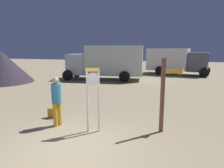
{
  "coord_description": "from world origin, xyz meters",
  "views": [
    {
      "loc": [
        2.41,
        -4.47,
        2.78
      ],
      "look_at": [
        0.03,
        4.04,
        1.2
      ],
      "focal_mm": 32.18,
      "sensor_mm": 36.0,
      "label": 1
    }
  ],
  "objects_px": {
    "person_near_clock": "(57,99)",
    "box_truck_far": "(176,60)",
    "standing_clock": "(93,93)",
    "arrow_sign": "(170,85)",
    "dome_tent": "(1,67)",
    "box_truck_near": "(108,61)",
    "backpack": "(52,113)"
  },
  "relations": [
    {
      "from": "person_near_clock",
      "to": "box_truck_far",
      "type": "bearing_deg",
      "value": 74.51
    },
    {
      "from": "arrow_sign",
      "to": "box_truck_near",
      "type": "distance_m",
      "value": 11.68
    },
    {
      "from": "standing_clock",
      "to": "person_near_clock",
      "type": "xyz_separation_m",
      "value": [
        -1.44,
        0.13,
        -0.33
      ]
    },
    {
      "from": "standing_clock",
      "to": "backpack",
      "type": "xyz_separation_m",
      "value": [
        -2.1,
        0.82,
        -1.13
      ]
    },
    {
      "from": "standing_clock",
      "to": "backpack",
      "type": "relative_size",
      "value": 5.34
    },
    {
      "from": "arrow_sign",
      "to": "person_near_clock",
      "type": "xyz_separation_m",
      "value": [
        -3.86,
        -0.65,
        -0.59
      ]
    },
    {
      "from": "backpack",
      "to": "box_truck_near",
      "type": "relative_size",
      "value": 0.06
    },
    {
      "from": "arrow_sign",
      "to": "box_truck_far",
      "type": "bearing_deg",
      "value": 87.55
    },
    {
      "from": "arrow_sign",
      "to": "dome_tent",
      "type": "height_order",
      "value": "dome_tent"
    },
    {
      "from": "backpack",
      "to": "box_truck_far",
      "type": "xyz_separation_m",
      "value": [
        5.2,
        15.68,
        1.32
      ]
    },
    {
      "from": "backpack",
      "to": "box_truck_near",
      "type": "distance_m",
      "value": 10.48
    },
    {
      "from": "standing_clock",
      "to": "box_truck_far",
      "type": "relative_size",
      "value": 0.32
    },
    {
      "from": "box_truck_near",
      "to": "box_truck_far",
      "type": "distance_m",
      "value": 8.01
    },
    {
      "from": "standing_clock",
      "to": "dome_tent",
      "type": "xyz_separation_m",
      "value": [
        -10.81,
        7.33,
        -0.03
      ]
    },
    {
      "from": "dome_tent",
      "to": "backpack",
      "type": "bearing_deg",
      "value": -36.78
    },
    {
      "from": "person_near_clock",
      "to": "box_truck_far",
      "type": "xyz_separation_m",
      "value": [
        4.54,
        16.37,
        0.52
      ]
    },
    {
      "from": "arrow_sign",
      "to": "standing_clock",
      "type": "bearing_deg",
      "value": -162.15
    },
    {
      "from": "arrow_sign",
      "to": "backpack",
      "type": "relative_size",
      "value": 6.16
    },
    {
      "from": "standing_clock",
      "to": "dome_tent",
      "type": "distance_m",
      "value": 13.06
    },
    {
      "from": "standing_clock",
      "to": "box_truck_far",
      "type": "xyz_separation_m",
      "value": [
        3.1,
        16.5,
        0.19
      ]
    },
    {
      "from": "box_truck_near",
      "to": "person_near_clock",
      "type": "bearing_deg",
      "value": -82.53
    },
    {
      "from": "person_near_clock",
      "to": "backpack",
      "type": "distance_m",
      "value": 1.25
    },
    {
      "from": "standing_clock",
      "to": "arrow_sign",
      "type": "xyz_separation_m",
      "value": [
        2.42,
        0.78,
        0.26
      ]
    },
    {
      "from": "standing_clock",
      "to": "arrow_sign",
      "type": "relative_size",
      "value": 0.87
    },
    {
      "from": "backpack",
      "to": "box_truck_near",
      "type": "xyz_separation_m",
      "value": [
        -0.79,
        10.36,
        1.44
      ]
    },
    {
      "from": "arrow_sign",
      "to": "box_truck_far",
      "type": "height_order",
      "value": "box_truck_far"
    },
    {
      "from": "arrow_sign",
      "to": "box_truck_near",
      "type": "height_order",
      "value": "box_truck_near"
    },
    {
      "from": "dome_tent",
      "to": "person_near_clock",
      "type": "bearing_deg",
      "value": -37.54
    },
    {
      "from": "box_truck_far",
      "to": "person_near_clock",
      "type": "bearing_deg",
      "value": -105.49
    },
    {
      "from": "standing_clock",
      "to": "arrow_sign",
      "type": "distance_m",
      "value": 2.56
    },
    {
      "from": "box_truck_near",
      "to": "dome_tent",
      "type": "xyz_separation_m",
      "value": [
        -7.92,
        -3.85,
        -0.33
      ]
    },
    {
      "from": "box_truck_far",
      "to": "dome_tent",
      "type": "bearing_deg",
      "value": -146.59
    }
  ]
}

